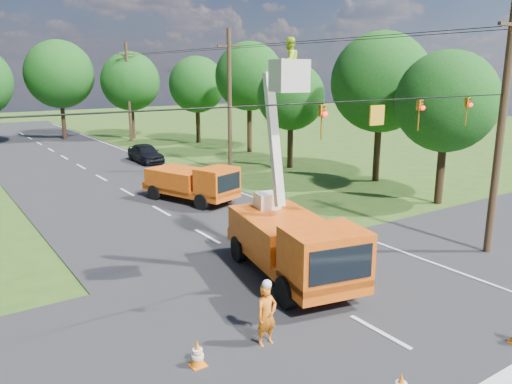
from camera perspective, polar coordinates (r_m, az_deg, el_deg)
ground at (r=31.04m, az=-14.50°, el=-0.09°), size 140.00×140.00×0.00m
road_main at (r=31.04m, az=-14.50°, el=-0.09°), size 12.00×100.00×0.06m
road_cross at (r=16.16m, az=8.53°, el=-12.77°), size 56.00×10.00×0.07m
edge_line at (r=33.27m, az=-5.42°, el=1.19°), size 0.12×90.00×0.02m
bucket_truck at (r=17.32m, az=4.27°, el=-4.67°), size 3.75×6.97×8.23m
second_truck at (r=27.98m, az=-7.23°, el=1.08°), size 3.85×6.05×2.13m
ground_worker at (r=13.59m, az=1.23°, el=-13.91°), size 0.65×0.45×1.73m
distant_car at (r=40.95m, az=-12.51°, el=4.37°), size 1.88×4.49×1.52m
traffic_cone_2 at (r=20.62m, az=4.32°, el=-5.61°), size 0.38×0.38×0.71m
traffic_cone_3 at (r=22.87m, az=-1.95°, el=-3.62°), size 0.38×0.38×0.71m
traffic_cone_4 at (r=13.03m, az=-6.70°, el=-17.88°), size 0.38×0.38×0.71m
traffic_cone_7 at (r=29.09m, az=-4.38°, el=0.12°), size 0.38×0.38×0.71m
traffic_cone_8 at (r=19.46m, az=0.36°, el=-6.77°), size 0.38×0.38×0.71m
pole_right_near at (r=21.35m, az=26.23°, el=6.78°), size 1.80×0.30×10.00m
pole_right_mid at (r=35.73m, az=-3.04°, el=10.37°), size 1.80×0.30×10.00m
pole_right_far at (r=53.83m, az=-14.36°, el=11.08°), size 1.80×0.30×10.00m
signal_span at (r=16.15m, az=15.19°, el=8.67°), size 18.00×0.29×1.07m
tree_right_a at (r=28.74m, az=20.96°, el=9.61°), size 5.40×5.40×8.28m
tree_right_b at (r=33.63m, az=14.09°, el=12.05°), size 6.40×6.40×9.65m
tree_right_c at (r=37.57m, az=4.01°, el=10.83°), size 5.00×5.00×7.83m
tree_right_d at (r=44.96m, az=-0.77°, el=13.07°), size 6.00×6.00×9.70m
tree_right_e at (r=51.37m, az=-6.76°, el=12.08°), size 5.60×5.60×8.63m
tree_far_b at (r=57.01m, az=-21.56°, el=12.40°), size 7.00×7.00×10.32m
tree_far_c at (r=56.02m, az=-14.16°, el=12.15°), size 6.20×6.20×9.18m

